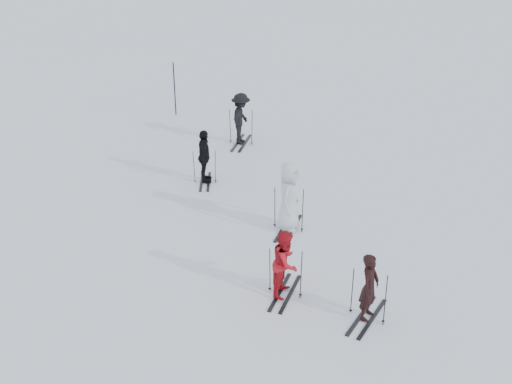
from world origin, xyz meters
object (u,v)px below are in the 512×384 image
skier_uphill_left (204,157)px  piste_marker (175,89)px  skier_grey (289,197)px  skier_red (286,264)px  skier_uphill_far (241,119)px  skier_near_dark (369,288)px

skier_uphill_left → piste_marker: bearing=13.2°
skier_grey → piste_marker: bearing=41.8°
skier_red → skier_grey: skier_grey is taller
skier_uphill_far → piste_marker: 4.32m
skier_red → skier_uphill_left: bearing=39.8°
skier_grey → skier_uphill_far: size_ratio=1.04×
skier_grey → skier_uphill_far: bearing=30.8°
skier_near_dark → skier_uphill_left: size_ratio=0.92×
skier_grey → skier_red: bearing=-165.9°
skier_near_dark → skier_red: 2.04m
piste_marker → skier_uphill_far: bearing=-39.9°
skier_near_dark → skier_uphill_left: 8.33m
skier_red → skier_grey: 3.17m
skier_near_dark → skier_red: size_ratio=0.97×
skier_uphill_left → skier_uphill_far: bearing=-19.1°
skier_red → piste_marker: bearing=36.6°
skier_grey → skier_uphill_far: skier_grey is taller
skier_near_dark → skier_red: (-1.94, 0.64, 0.03)m
skier_grey → skier_uphill_far: (-2.51, 6.19, -0.04)m
skier_near_dark → skier_red: bearing=92.5°
skier_near_dark → piste_marker: bearing=52.9°
skier_grey → skier_uphill_left: size_ratio=1.14×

